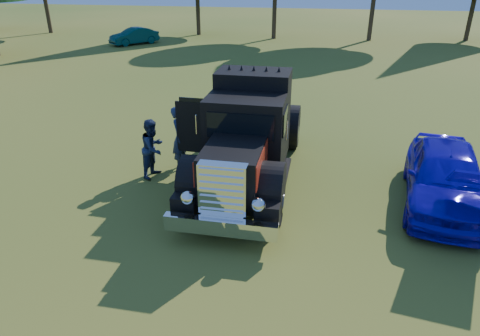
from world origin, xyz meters
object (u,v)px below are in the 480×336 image
(hotrod_coupe, at_px, (445,176))
(distant_teal_car, at_px, (134,36))
(spectator_far, at_px, (153,148))
(spectator_near, at_px, (180,138))
(diamond_t_truck, at_px, (248,140))

(hotrod_coupe, relative_size, distant_teal_car, 1.27)
(spectator_far, xyz_separation_m, distant_teal_car, (-10.37, 22.18, -0.24))
(spectator_near, bearing_deg, distant_teal_car, 23.67)
(spectator_near, xyz_separation_m, distant_teal_car, (-10.98, 21.52, -0.34))
(hotrod_coupe, bearing_deg, spectator_far, 178.87)
(hotrod_coupe, xyz_separation_m, spectator_near, (-7.31, 0.81, 0.18))
(hotrod_coupe, height_order, spectator_far, hotrod_coupe)
(hotrod_coupe, relative_size, spectator_near, 2.49)
(hotrod_coupe, height_order, distant_teal_car, hotrod_coupe)
(diamond_t_truck, relative_size, spectator_near, 3.67)
(spectator_far, distance_m, distant_teal_car, 24.48)
(spectator_near, relative_size, distant_teal_car, 0.51)
(diamond_t_truck, relative_size, hotrod_coupe, 1.48)
(spectator_near, relative_size, spectator_far, 1.12)
(diamond_t_truck, distance_m, spectator_near, 2.21)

